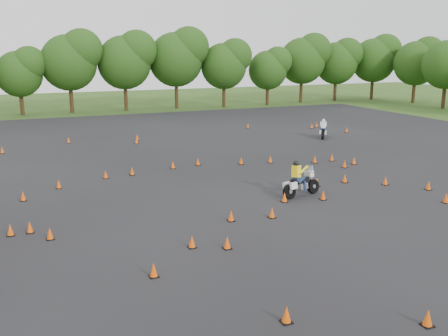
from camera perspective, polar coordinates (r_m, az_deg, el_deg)
ground at (r=22.36m, az=4.01°, el=-5.19°), size 140.00×140.00×0.00m
asphalt_pad at (r=27.61m, az=-1.62°, el=-1.53°), size 62.00×62.00×0.00m
treeline at (r=55.07m, az=-10.68°, el=10.52°), size 87.03×32.52×10.27m
traffic_cones at (r=27.23m, az=-1.40°, el=-1.25°), size 36.82×33.31×0.45m
rider_yellow at (r=24.91m, az=8.97°, el=-1.19°), size 2.45×1.27×1.81m
rider_white at (r=41.90m, az=11.24°, el=4.48°), size 1.66×2.06×1.58m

